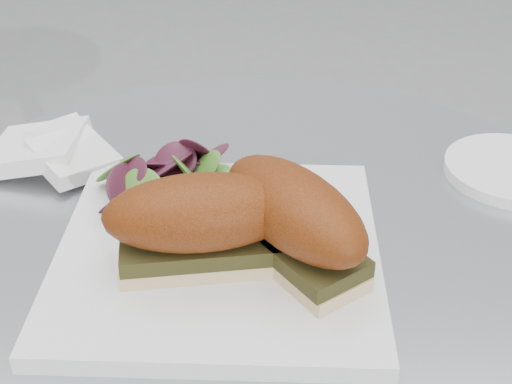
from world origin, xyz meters
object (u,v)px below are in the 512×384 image
sandwich_right (293,218)px  sandwich_left (201,222)px  plate (219,252)px  saucer (512,170)px

sandwich_right → sandwich_left: bearing=-121.3°
sandwich_left → sandwich_right: (0.07, 0.00, -0.00)m
sandwich_left → sandwich_right: same height
plate → sandwich_right: bearing=-21.7°
sandwich_right → saucer: size_ratio=1.25×
plate → saucer: size_ratio=2.00×
sandwich_left → sandwich_right: size_ratio=0.93×
plate → sandwich_right: size_ratio=1.59×
plate → sandwich_left: 0.06m
sandwich_right → saucer: sandwich_right is taller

